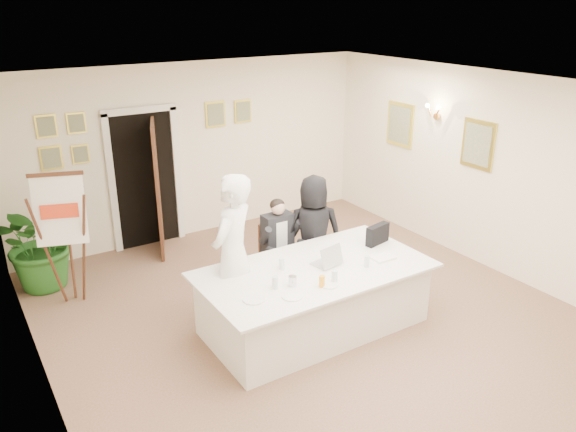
% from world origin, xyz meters
% --- Properties ---
extents(floor, '(7.00, 7.00, 0.00)m').
position_xyz_m(floor, '(0.00, 0.00, 0.00)').
color(floor, brown).
rests_on(floor, ground).
extents(ceiling, '(6.00, 7.00, 0.02)m').
position_xyz_m(ceiling, '(0.00, 0.00, 2.80)').
color(ceiling, white).
rests_on(ceiling, wall_back).
extents(wall_back, '(6.00, 0.10, 2.80)m').
position_xyz_m(wall_back, '(0.00, 3.50, 1.40)').
color(wall_back, white).
rests_on(wall_back, floor).
extents(wall_left, '(0.10, 7.00, 2.80)m').
position_xyz_m(wall_left, '(-3.00, 0.00, 1.40)').
color(wall_left, white).
rests_on(wall_left, floor).
extents(wall_right, '(0.10, 7.00, 2.80)m').
position_xyz_m(wall_right, '(3.00, 0.00, 1.40)').
color(wall_right, white).
rests_on(wall_right, floor).
extents(doorway, '(1.14, 0.86, 2.20)m').
position_xyz_m(doorway, '(-0.88, 3.32, 1.04)').
color(doorway, black).
rests_on(doorway, floor).
extents(pictures_back_wall, '(3.40, 0.06, 0.80)m').
position_xyz_m(pictures_back_wall, '(-0.80, 3.47, 1.85)').
color(pictures_back_wall, '#E2D14D').
rests_on(pictures_back_wall, wall_back).
extents(pictures_right_wall, '(0.06, 2.20, 0.80)m').
position_xyz_m(pictures_right_wall, '(2.97, 1.20, 1.75)').
color(pictures_right_wall, '#E2D14D').
rests_on(pictures_right_wall, wall_right).
extents(wall_sconce, '(0.20, 0.30, 0.24)m').
position_xyz_m(wall_sconce, '(2.90, 1.20, 2.10)').
color(wall_sconce, gold).
rests_on(wall_sconce, wall_right).
extents(conference_table, '(2.69, 1.44, 0.78)m').
position_xyz_m(conference_table, '(-0.10, 0.02, 0.39)').
color(conference_table, silver).
rests_on(conference_table, floor).
extents(seated_man, '(0.59, 0.62, 1.28)m').
position_xyz_m(seated_man, '(0.07, 1.08, 0.64)').
color(seated_man, black).
rests_on(seated_man, floor).
extents(flip_chart, '(0.62, 0.47, 1.73)m').
position_xyz_m(flip_chart, '(-2.39, 2.16, 0.80)').
color(flip_chart, '#331E10').
rests_on(flip_chart, floor).
extents(standing_man, '(0.84, 0.78, 1.92)m').
position_xyz_m(standing_man, '(-0.90, 0.50, 0.96)').
color(standing_man, white).
rests_on(standing_man, floor).
extents(standing_woman, '(0.90, 0.79, 1.56)m').
position_xyz_m(standing_woman, '(0.50, 0.90, 0.78)').
color(standing_woman, black).
rests_on(standing_woman, floor).
extents(potted_palm, '(1.59, 1.57, 1.33)m').
position_xyz_m(potted_palm, '(-2.60, 2.86, 0.67)').
color(potted_palm, '#246220').
rests_on(potted_palm, floor).
extents(laptop, '(0.37, 0.39, 0.28)m').
position_xyz_m(laptop, '(0.09, 0.06, 0.91)').
color(laptop, '#B7BABC').
rests_on(laptop, conference_table).
extents(laptop_bag, '(0.37, 0.17, 0.25)m').
position_xyz_m(laptop_bag, '(0.98, 0.18, 0.90)').
color(laptop_bag, black).
rests_on(laptop_bag, conference_table).
extents(paper_stack, '(0.28, 0.20, 0.03)m').
position_xyz_m(paper_stack, '(0.74, -0.21, 0.79)').
color(paper_stack, white).
rests_on(paper_stack, conference_table).
extents(plate_left, '(0.27, 0.27, 0.01)m').
position_xyz_m(plate_left, '(-1.05, -0.24, 0.78)').
color(plate_left, white).
rests_on(plate_left, conference_table).
extents(plate_mid, '(0.23, 0.23, 0.01)m').
position_xyz_m(plate_mid, '(-0.68, -0.40, 0.78)').
color(plate_mid, white).
rests_on(plate_mid, conference_table).
extents(plate_near, '(0.26, 0.26, 0.01)m').
position_xyz_m(plate_near, '(-0.20, -0.40, 0.78)').
color(plate_near, white).
rests_on(plate_near, conference_table).
extents(glass_a, '(0.08, 0.08, 0.14)m').
position_xyz_m(glass_a, '(-0.73, -0.14, 0.84)').
color(glass_a, silver).
rests_on(glass_a, conference_table).
extents(glass_b, '(0.08, 0.08, 0.14)m').
position_xyz_m(glass_b, '(-0.10, -0.37, 0.84)').
color(glass_b, silver).
rests_on(glass_b, conference_table).
extents(glass_c, '(0.08, 0.08, 0.14)m').
position_xyz_m(glass_c, '(0.43, -0.27, 0.84)').
color(glass_c, silver).
rests_on(glass_c, conference_table).
extents(glass_d, '(0.08, 0.08, 0.14)m').
position_xyz_m(glass_d, '(-0.43, 0.20, 0.84)').
color(glass_d, silver).
rests_on(glass_d, conference_table).
extents(oj_glass, '(0.07, 0.07, 0.13)m').
position_xyz_m(oj_glass, '(-0.29, -0.39, 0.84)').
color(oj_glass, '#F99E15').
rests_on(oj_glass, conference_table).
extents(steel_jug, '(0.09, 0.09, 0.11)m').
position_xyz_m(steel_jug, '(-0.54, -0.19, 0.83)').
color(steel_jug, silver).
rests_on(steel_jug, conference_table).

